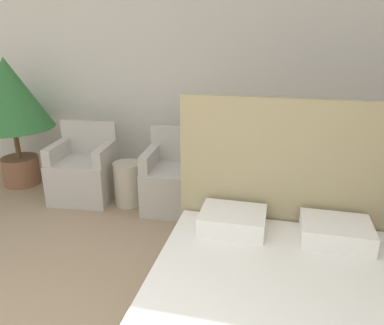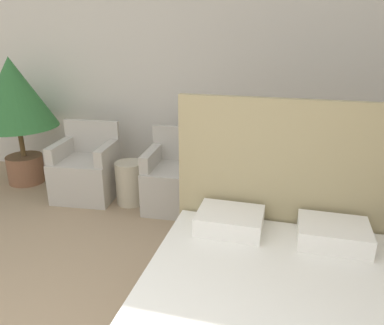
# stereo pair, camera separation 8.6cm
# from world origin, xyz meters

# --- Properties ---
(wall_back) EXTENTS (10.00, 0.06, 2.90)m
(wall_back) POSITION_xyz_m (0.00, 3.95, 1.45)
(wall_back) COLOR silver
(wall_back) RESTS_ON ground_plane
(bed) EXTENTS (1.63, 2.01, 1.43)m
(bed) POSITION_xyz_m (1.19, 1.33, 0.29)
(bed) COLOR #8C7A5B
(bed) RESTS_ON ground_plane
(armchair_near_window_left) EXTENTS (0.72, 0.66, 0.86)m
(armchair_near_window_left) POSITION_xyz_m (-1.05, 3.14, 0.30)
(armchair_near_window_left) COLOR #B7B2A8
(armchair_near_window_left) RESTS_ON ground_plane
(armchair_near_window_right) EXTENTS (0.70, 0.63, 0.86)m
(armchair_near_window_right) POSITION_xyz_m (0.06, 3.14, 0.30)
(armchair_near_window_right) COLOR #B7B2A8
(armchair_near_window_right) RESTS_ON ground_plane
(potted_palm) EXTENTS (0.96, 0.96, 1.58)m
(potted_palm) POSITION_xyz_m (-2.04, 3.35, 1.07)
(potted_palm) COLOR brown
(potted_palm) RESTS_ON ground_plane
(side_table) EXTENTS (0.32, 0.32, 0.49)m
(side_table) POSITION_xyz_m (-0.49, 3.12, 0.24)
(side_table) COLOR #B7AD93
(side_table) RESTS_ON ground_plane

